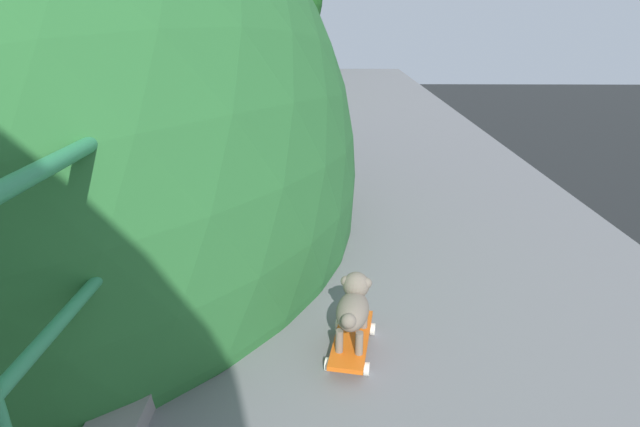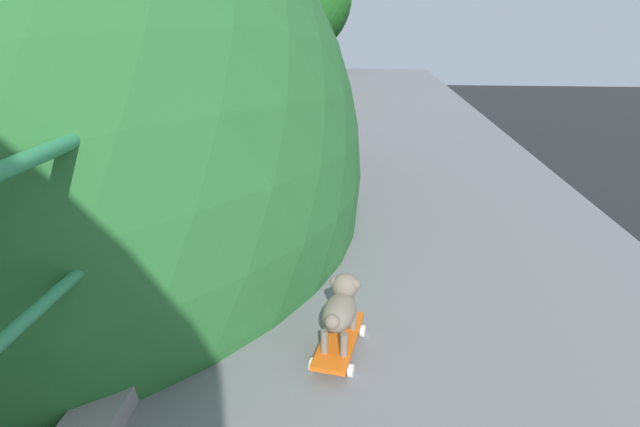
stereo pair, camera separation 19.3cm
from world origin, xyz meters
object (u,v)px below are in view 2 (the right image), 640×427
object	(u,v)px
car_red_taxi_fifth	(133,313)
city_bus	(208,120)
small_dog	(341,306)
car_blue_sixth	(93,242)
toy_skateboard	(339,341)

from	to	relation	value
car_red_taxi_fifth	city_bus	size ratio (longest dim) A/B	0.43
car_red_taxi_fifth	small_dog	distance (m)	10.74
car_red_taxi_fifth	city_bus	world-z (taller)	city_bus
car_blue_sixth	toy_skateboard	bearing A→B (deg)	-54.55
city_bus	toy_skateboard	distance (m)	27.71
toy_skateboard	small_dog	size ratio (longest dim) A/B	1.29
car_red_taxi_fifth	small_dog	xyz separation A→B (m)	(5.22, -7.74, 5.30)
car_red_taxi_fifth	car_blue_sixth	xyz separation A→B (m)	(-3.03, 3.84, -0.02)
car_blue_sixth	toy_skateboard	distance (m)	15.12
small_dog	city_bus	bearing A→B (deg)	108.46
car_red_taxi_fifth	car_blue_sixth	world-z (taller)	car_red_taxi_fifth
small_dog	car_blue_sixth	bearing A→B (deg)	125.50
car_blue_sixth	toy_skateboard	xyz separation A→B (m)	(8.25, -11.59, 5.12)
car_blue_sixth	city_bus	xyz separation A→B (m)	(-0.43, 14.43, 1.11)
city_bus	toy_skateboard	size ratio (longest dim) A/B	19.88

